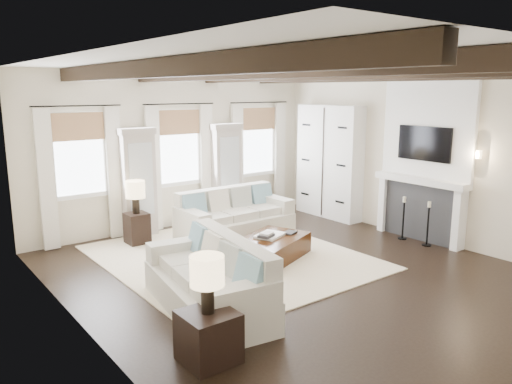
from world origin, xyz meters
TOP-DOWN VIEW (x-y plane):
  - ground at (0.00, 0.00)m, footprint 7.50×7.50m
  - room_shell at (0.75, 0.90)m, footprint 6.54×7.54m
  - area_rug at (-0.37, 1.31)m, footprint 3.86×4.43m
  - sofa_back at (0.37, 2.27)m, footprint 2.21×1.00m
  - sofa_left at (-1.73, -0.24)m, footprint 1.32×2.33m
  - ottoman at (0.13, 0.84)m, footprint 1.64×1.34m
  - tray at (0.19, 0.92)m, footprint 0.60×0.54m
  - book_lower at (0.04, 0.84)m, footprint 0.32×0.28m
  - book_upper at (0.06, 0.85)m, footprint 0.27×0.24m
  - book_loose at (0.58, 0.85)m, footprint 0.29×0.26m
  - side_table_front at (-2.44, -1.29)m, footprint 0.55×0.55m
  - lamp_front at (-2.44, -1.29)m, footprint 0.36×0.36m
  - side_table_back at (-1.30, 3.02)m, footprint 0.39×0.39m
  - lamp_back at (-1.30, 3.02)m, footprint 0.35×0.35m
  - candlestick_near at (2.90, -0.34)m, footprint 0.17×0.17m
  - candlestick_far at (2.90, 0.20)m, footprint 0.17×0.17m

SIDE VIEW (x-z plane):
  - ground at x=0.00m, z-range 0.00..0.00m
  - area_rug at x=-0.37m, z-range 0.00..0.02m
  - ottoman at x=0.13m, z-range 0.00..0.37m
  - side_table_front at x=-2.44m, z-range 0.00..0.55m
  - side_table_back at x=-1.30m, z-range 0.00..0.59m
  - candlestick_far at x=2.90m, z-range -0.07..0.76m
  - candlestick_near at x=2.90m, z-range -0.07..0.76m
  - sofa_left at x=-1.73m, z-range -0.10..0.85m
  - sofa_back at x=0.37m, z-range -0.10..0.85m
  - book_loose at x=0.58m, z-range 0.37..0.40m
  - tray at x=0.19m, z-range 0.37..0.41m
  - book_lower at x=0.04m, z-range 0.41..0.45m
  - book_upper at x=0.06m, z-range 0.45..0.48m
  - lamp_front at x=-2.44m, z-range 0.66..1.28m
  - lamp_back at x=-1.30m, z-range 0.70..1.31m
  - room_shell at x=0.75m, z-range 0.28..3.50m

